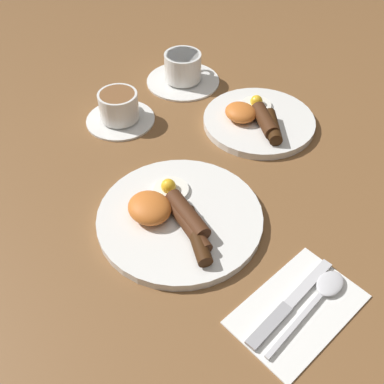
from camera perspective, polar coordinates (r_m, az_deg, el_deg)
name	(u,v)px	position (r m, az deg, el deg)	size (l,w,h in m)	color
ground_plane	(180,221)	(0.75, -1.54, -3.66)	(3.00, 3.00, 0.00)	brown
breakfast_plate_near	(178,217)	(0.74, -1.84, -3.14)	(0.27, 0.27, 0.05)	white
breakfast_plate_far	(258,120)	(0.94, 8.36, 9.06)	(0.23, 0.23, 0.05)	white
teacup_near	(119,109)	(0.95, -9.23, 10.33)	(0.14, 0.14, 0.07)	white
teacup_far	(183,71)	(1.06, -1.15, 15.12)	(0.17, 0.17, 0.07)	white
napkin	(298,309)	(0.67, 13.28, -14.23)	(0.12, 0.19, 0.01)	white
knife	(287,306)	(0.66, 11.96, -14.03)	(0.03, 0.19, 0.01)	silver
spoon	(323,291)	(0.68, 16.32, -12.03)	(0.04, 0.18, 0.01)	silver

